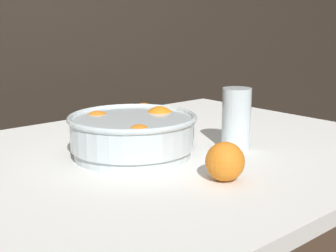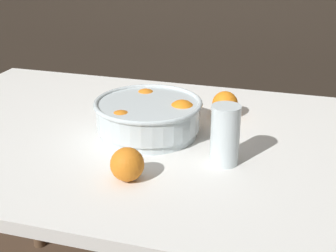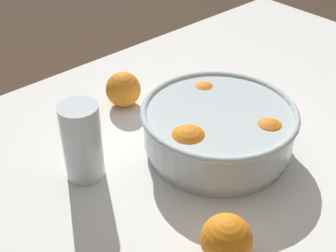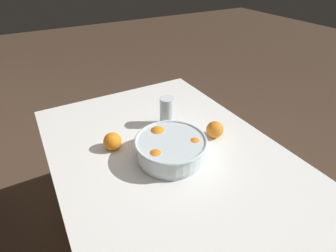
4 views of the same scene
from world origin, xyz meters
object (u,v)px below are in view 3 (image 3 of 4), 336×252
(fruit_bowl, at_px, (218,129))
(orange_loose_near_bowl, at_px, (123,89))
(orange_loose_front, at_px, (226,239))
(juice_glass, at_px, (83,145))

(fruit_bowl, distance_m, orange_loose_near_bowl, 0.24)
(orange_loose_front, bearing_deg, orange_loose_near_bowl, -108.26)
(fruit_bowl, height_order, juice_glass, juice_glass)
(fruit_bowl, height_order, orange_loose_near_bowl, fruit_bowl)
(fruit_bowl, xyz_separation_m, orange_loose_front, (0.17, 0.18, -0.01))
(orange_loose_front, bearing_deg, juice_glass, -80.36)
(juice_glass, height_order, orange_loose_near_bowl, juice_glass)
(juice_glass, bearing_deg, orange_loose_front, 99.64)
(orange_loose_near_bowl, height_order, orange_loose_front, same)
(orange_loose_near_bowl, distance_m, orange_loose_front, 0.44)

